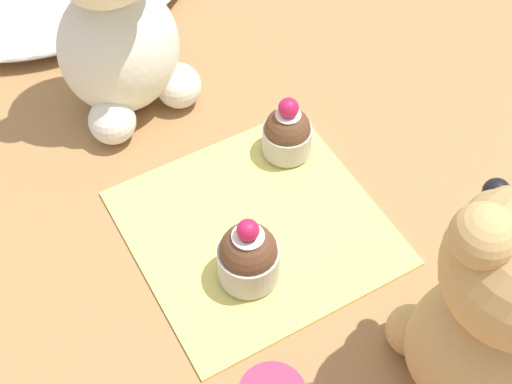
# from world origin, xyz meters

# --- Properties ---
(ground_plane) EXTENTS (4.00, 4.00, 0.00)m
(ground_plane) POSITION_xyz_m (0.00, 0.00, 0.00)
(ground_plane) COLOR #9E7042
(knitted_placemat) EXTENTS (0.22, 0.22, 0.01)m
(knitted_placemat) POSITION_xyz_m (0.00, 0.00, 0.00)
(knitted_placemat) COLOR #E0D166
(knitted_placemat) RESTS_ON ground_plane
(teddy_bear_cream) EXTENTS (0.14, 0.13, 0.24)m
(teddy_bear_cream) POSITION_xyz_m (-0.03, 0.21, 0.11)
(teddy_bear_cream) COLOR silver
(teddy_bear_cream) RESTS_ON ground_plane
(teddy_bear_tan) EXTENTS (0.14, 0.14, 0.23)m
(teddy_bear_tan) POSITION_xyz_m (0.07, -0.21, 0.11)
(teddy_bear_tan) COLOR tan
(teddy_bear_tan) RESTS_ON ground_plane
(cupcake_near_cream_bear) EXTENTS (0.05, 0.05, 0.07)m
(cupcake_near_cream_bear) POSITION_xyz_m (0.07, 0.07, 0.03)
(cupcake_near_cream_bear) COLOR #B2ADA3
(cupcake_near_cream_bear) RESTS_ON knitted_placemat
(cupcake_near_tan_bear) EXTENTS (0.05, 0.05, 0.08)m
(cupcake_near_tan_bear) POSITION_xyz_m (-0.03, -0.04, 0.03)
(cupcake_near_tan_bear) COLOR #B2ADA3
(cupcake_near_tan_bear) RESTS_ON knitted_placemat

